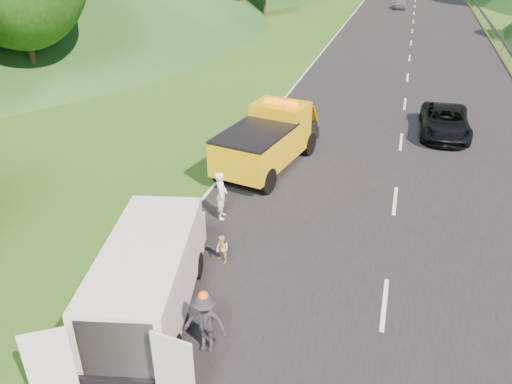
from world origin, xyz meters
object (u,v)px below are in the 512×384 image
(worker, at_px, (207,349))
(suitcase, at_px, (178,208))
(passing_suv, at_px, (443,135))
(white_van, at_px, (150,274))
(tow_truck, at_px, (269,139))
(woman, at_px, (222,218))
(child, at_px, (223,262))

(worker, relative_size, suitcase, 3.19)
(passing_suv, bearing_deg, suitcase, -131.29)
(worker, xyz_separation_m, passing_suv, (5.93, 16.45, 0.00))
(worker, bearing_deg, white_van, 151.70)
(white_van, height_order, passing_suv, white_van)
(tow_truck, relative_size, suitcase, 12.40)
(woman, height_order, suitcase, woman)
(white_van, distance_m, worker, 2.36)
(worker, bearing_deg, child, 100.42)
(suitcase, bearing_deg, white_van, -72.68)
(suitcase, bearing_deg, worker, -59.66)
(tow_truck, height_order, suitcase, tow_truck)
(white_van, distance_m, suitcase, 5.14)
(worker, bearing_deg, suitcase, 117.20)
(child, distance_m, suitcase, 3.35)
(tow_truck, bearing_deg, suitcase, -102.02)
(woman, relative_size, passing_suv, 0.36)
(white_van, relative_size, worker, 4.03)
(white_van, distance_m, child, 3.03)
(passing_suv, bearing_deg, child, -118.13)
(suitcase, relative_size, passing_suv, 0.11)
(passing_suv, bearing_deg, tow_truck, -140.84)
(woman, bearing_deg, worker, -178.92)
(woman, xyz_separation_m, worker, (1.76, -5.92, 0.00))
(white_van, relative_size, suitcase, 12.84)
(child, relative_size, passing_suv, 0.19)
(white_van, bearing_deg, tow_truck, 73.97)
(worker, bearing_deg, tow_truck, 94.00)
(white_van, xyz_separation_m, passing_suv, (7.74, 15.59, -1.24))
(suitcase, xyz_separation_m, passing_suv, (9.25, 10.78, -0.26))
(white_van, distance_m, woman, 5.22)
(tow_truck, xyz_separation_m, child, (0.48, -6.98, -1.27))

